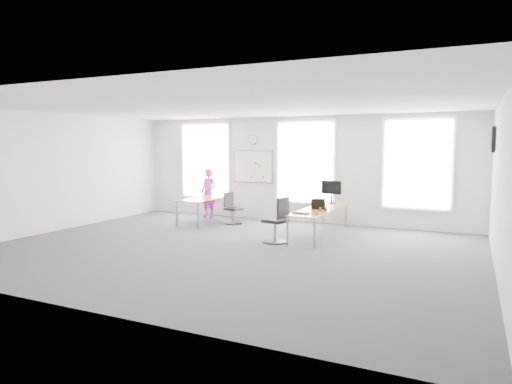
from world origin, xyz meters
The scene contains 24 objects.
floor centered at (0.00, 0.00, 0.00)m, with size 10.00×10.00×0.00m, color #27272C.
ceiling centered at (0.00, 0.00, 3.00)m, with size 10.00×10.00×0.00m, color white.
wall_back centered at (0.00, 4.00, 1.50)m, with size 10.00×10.00×0.00m, color silver.
wall_front centered at (0.00, -4.00, 1.50)m, with size 10.00×10.00×0.00m, color silver.
wall_left centered at (-5.00, 0.00, 1.50)m, with size 10.00×10.00×0.00m, color silver.
wall_right centered at (5.00, 0.00, 1.50)m, with size 10.00×10.00×0.00m, color silver.
window_left centered at (-3.00, 3.97, 1.70)m, with size 1.60×0.06×2.20m, color white.
window_mid centered at (0.30, 3.97, 1.70)m, with size 1.60×0.06×2.20m, color white.
window_right centered at (3.30, 3.97, 1.70)m, with size 1.60×0.06×2.20m, color white.
desk_right centered at (1.31, 2.13, 0.63)m, with size 0.73×2.75×0.67m.
desk_left centered at (-2.18, 2.62, 0.66)m, with size 0.78×1.96×0.72m.
chair_right centered at (0.68, 1.01, 0.45)m, with size 0.55×0.55×1.03m.
chair_left centered at (-1.43, 2.80, 0.38)m, with size 0.47×0.47×0.87m.
person centered at (-2.60, 3.46, 0.75)m, with size 0.54×0.36×1.49m, color #EA28C9.
whiteboard centered at (-1.35, 3.97, 1.55)m, with size 1.20×0.03×0.90m, color white.
wall_clock centered at (-1.35, 3.97, 2.35)m, with size 0.30×0.30×0.04m, color gray.
tv centered at (4.95, 3.00, 2.30)m, with size 0.06×0.90×0.55m, color black.
keyboard centered at (1.18, 1.18, 0.68)m, with size 0.40×0.14×0.02m, color black.
mouse centered at (1.55, 1.14, 0.69)m, with size 0.06×0.10×0.04m, color black.
lens_cap centered at (1.44, 1.41, 0.67)m, with size 0.06×0.06×0.01m, color black.
headphones centered at (1.51, 1.73, 0.72)m, with size 0.17×0.09×0.10m.
laptop_sleeve centered at (1.32, 1.98, 0.79)m, with size 0.32×0.23×0.25m.
paper_stack centered at (1.21, 2.39, 0.72)m, with size 0.31×0.23×0.11m, color beige.
monitor centered at (1.26, 3.29, 1.02)m, with size 0.53×0.22×0.59m.
Camera 1 is at (4.56, -8.29, 2.16)m, focal length 32.00 mm.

